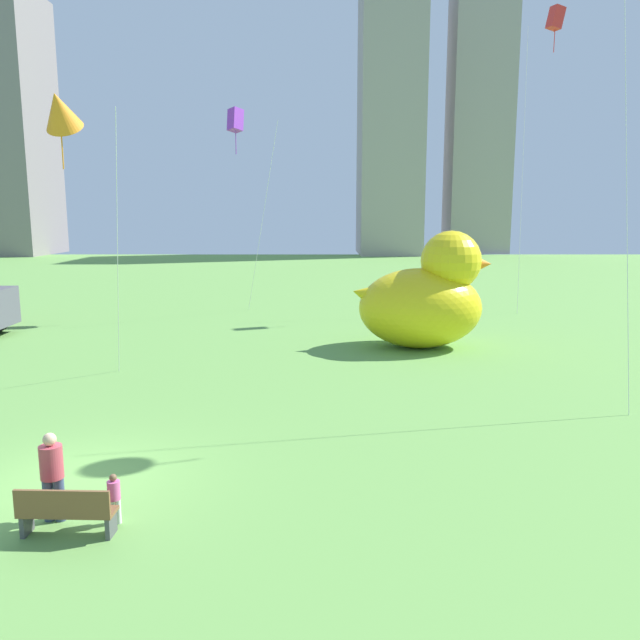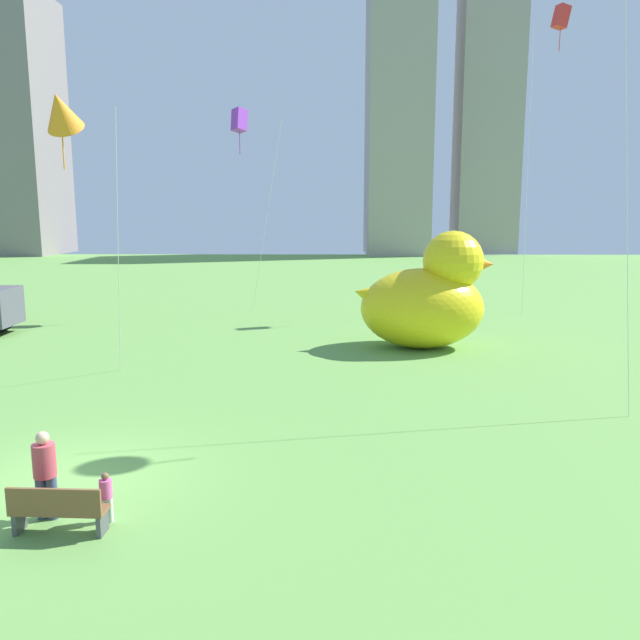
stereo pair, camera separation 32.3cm
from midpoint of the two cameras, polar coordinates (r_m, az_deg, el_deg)
ground_plane at (r=14.42m, az=-20.93°, el=-13.33°), size 140.00×140.00×0.00m
park_bench at (r=12.08m, az=-21.87°, el=-15.55°), size 1.65×0.50×0.90m
person_adult at (r=12.58m, az=-22.88°, el=-12.44°), size 0.40×0.40×1.64m
person_child at (r=12.24m, az=-18.00°, el=-14.77°), size 0.23×0.23×0.93m
giant_inflatable_duck at (r=25.95m, az=10.00°, el=1.92°), size 5.73×3.68×4.75m
city_skyline at (r=85.28m, az=-3.07°, el=17.67°), size 67.89×12.70×39.77m
kite_purple at (r=33.96m, az=-6.98°, el=17.36°), size 2.64×2.73×10.72m
kite_orange at (r=21.30m, az=-21.93°, el=17.05°), size 2.47×2.68×9.23m
kite_red at (r=38.36m, az=21.13°, el=23.98°), size 1.97×2.45×16.05m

